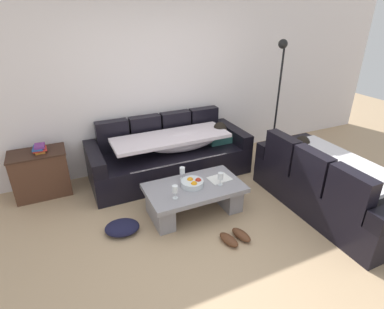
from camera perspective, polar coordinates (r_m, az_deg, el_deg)
ground_plane at (r=3.64m, az=4.83°, el=-15.31°), size 14.00×14.00×0.00m
back_wall at (r=4.83m, az=-7.37°, el=13.21°), size 9.00×0.10×2.70m
couch_along_wall at (r=4.72m, az=-3.76°, el=-0.08°), size 2.37×0.92×0.88m
couch_near_window at (r=4.29m, az=23.91°, el=-5.19°), size 0.92×1.97×0.88m
coffee_table at (r=3.90m, az=0.44°, el=-7.61°), size 1.20×0.68×0.38m
fruit_bowl at (r=3.81m, az=0.12°, el=-5.28°), size 0.28×0.28×0.10m
wine_glass_near_left at (r=3.54m, az=-3.16°, el=-6.51°), size 0.07×0.07×0.17m
wine_glass_near_right at (r=3.81m, az=5.29°, el=-4.07°), size 0.07×0.07×0.17m
wine_glass_far_back at (r=3.92m, az=-1.80°, el=-3.06°), size 0.07×0.07×0.17m
open_magazine at (r=3.98m, az=5.12°, el=-4.48°), size 0.30×0.23×0.01m
side_cabinet at (r=4.70m, az=-26.15°, el=-3.16°), size 0.72×0.44×0.64m
book_stack_on_cabinet at (r=4.55m, az=-26.42°, el=1.03°), size 0.18×0.23×0.10m
floor_lamp at (r=5.24m, az=15.61°, el=10.82°), size 0.33×0.31×1.95m
pair_of_shoes at (r=3.61m, az=7.97°, el=-14.92°), size 0.35×0.30×0.09m
crumpled_garment at (r=3.77m, az=-12.80°, el=-13.03°), size 0.46×0.41×0.12m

